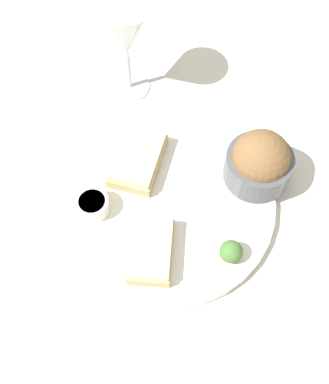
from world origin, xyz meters
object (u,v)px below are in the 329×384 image
at_px(wine_glass, 125,33).
at_px(salad_bowl, 259,162).
at_px(cheese_toast_near, 137,159).
at_px(sauce_ramekin, 93,205).
at_px(cheese_toast_far, 151,250).

bearing_deg(wine_glass, salad_bowl, -96.33).
bearing_deg(salad_bowl, wine_glass, 83.67).
relative_size(salad_bowl, cheese_toast_near, 0.80).
bearing_deg(salad_bowl, cheese_toast_near, 120.97).
relative_size(cheese_toast_near, wine_glass, 0.72).
xyz_separation_m(cheese_toast_near, wine_glass, (0.12, 0.11, 0.09)).
distance_m(cheese_toast_near, wine_glass, 0.19).
height_order(sauce_ramekin, wine_glass, wine_glass).
distance_m(cheese_toast_near, cheese_toast_far, 0.15).
distance_m(cheese_toast_far, wine_glass, 0.32).
bearing_deg(wine_glass, sauce_ramekin, -152.38).
bearing_deg(sauce_ramekin, cheese_toast_near, -0.77).
xyz_separation_m(cheese_toast_near, cheese_toast_far, (-0.10, -0.10, 0.00)).
height_order(salad_bowl, wine_glass, wine_glass).
bearing_deg(cheese_toast_near, sauce_ramekin, 179.23).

